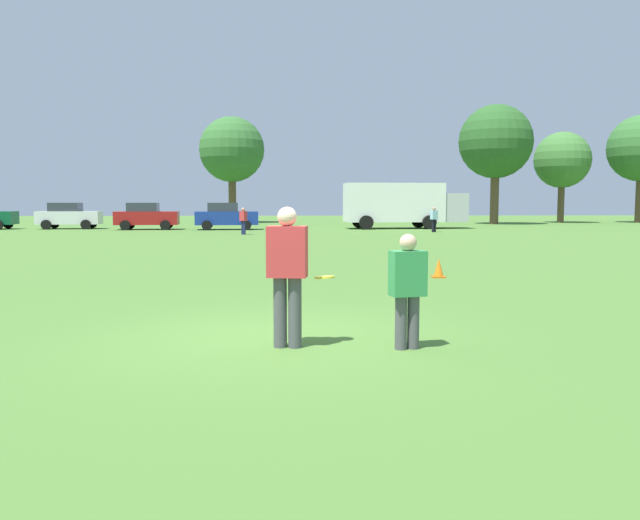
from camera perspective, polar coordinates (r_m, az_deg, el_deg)
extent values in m
plane|color=#47702D|center=(9.00, -4.07, -6.85)|extent=(160.03, 160.03, 0.00)
cylinder|color=#4C4C51|center=(8.34, -3.54, -4.62)|extent=(0.17, 0.17, 0.91)
cylinder|color=#4C4C51|center=(8.31, -2.23, -4.65)|extent=(0.17, 0.17, 0.91)
cube|color=red|center=(8.22, -2.91, 0.74)|extent=(0.54, 0.36, 0.65)
sphere|color=beige|center=(8.20, -2.93, 3.84)|extent=(0.25, 0.25, 0.25)
cylinder|color=#4C4C51|center=(8.35, 8.24, -5.45)|extent=(0.15, 0.15, 0.68)
cylinder|color=#4C4C51|center=(8.28, 7.16, -5.52)|extent=(0.15, 0.15, 0.68)
cube|color=#338C4C|center=(8.22, 7.76, -1.18)|extent=(0.48, 0.33, 0.57)
sphere|color=#D8AD8C|center=(8.19, 7.79, 1.54)|extent=(0.22, 0.22, 0.22)
cylinder|color=yellow|center=(8.49, 0.40, -1.53)|extent=(0.27, 0.27, 0.05)
cube|color=#D8590C|center=(16.30, 10.43, -1.47)|extent=(0.32, 0.32, 0.03)
cone|color=orange|center=(16.27, 10.44, -0.63)|extent=(0.24, 0.24, 0.45)
cylinder|color=black|center=(50.64, -25.83, 2.89)|extent=(0.67, 0.27, 0.66)
cube|color=silver|center=(48.32, -21.26, 3.51)|extent=(4.32, 2.11, 0.90)
cube|color=#2D333D|center=(48.37, -21.57, 4.35)|extent=(2.12, 1.79, 0.64)
cylinder|color=black|center=(49.01, -19.48, 3.05)|extent=(0.67, 0.27, 0.66)
cylinder|color=black|center=(47.06, -19.99, 2.96)|extent=(0.67, 0.27, 0.66)
cylinder|color=black|center=(49.63, -22.42, 2.98)|extent=(0.67, 0.27, 0.66)
cylinder|color=black|center=(47.71, -23.05, 2.89)|extent=(0.67, 0.27, 0.66)
cube|color=maroon|center=(45.51, -15.03, 3.60)|extent=(4.32, 2.11, 0.90)
cube|color=#2D333D|center=(45.53, -15.36, 4.50)|extent=(2.12, 1.79, 0.64)
cylinder|color=black|center=(46.36, -13.25, 3.11)|extent=(0.67, 0.27, 0.66)
cylinder|color=black|center=(44.37, -13.52, 3.02)|extent=(0.67, 0.27, 0.66)
cylinder|color=black|center=(46.70, -16.44, 3.05)|extent=(0.67, 0.27, 0.66)
cylinder|color=black|center=(44.74, -16.85, 2.95)|extent=(0.67, 0.27, 0.66)
cube|color=navy|center=(44.27, -8.24, 3.68)|extent=(4.32, 2.11, 0.90)
cube|color=#2D333D|center=(44.27, -8.57, 4.61)|extent=(2.12, 1.79, 0.64)
cylinder|color=black|center=(45.28, -6.55, 3.16)|extent=(0.67, 0.27, 0.66)
cylinder|color=black|center=(43.28, -6.53, 3.08)|extent=(0.67, 0.27, 0.66)
cylinder|color=black|center=(45.33, -9.85, 3.12)|extent=(0.67, 0.27, 0.66)
cylinder|color=black|center=(43.33, -9.98, 3.03)|extent=(0.67, 0.27, 0.66)
cube|color=white|center=(45.76, 6.51, 5.06)|extent=(6.97, 3.01, 2.70)
cube|color=#B2B2B7|center=(46.93, 11.52, 4.57)|extent=(1.97, 2.43, 2.00)
cylinder|color=black|center=(47.67, 8.70, 3.42)|extent=(0.98, 0.35, 0.96)
cylinder|color=black|center=(45.04, 9.65, 3.31)|extent=(0.98, 0.35, 0.96)
cylinder|color=black|center=(46.66, 3.46, 3.43)|extent=(0.98, 0.35, 0.96)
cylinder|color=black|center=(43.97, 4.11, 3.32)|extent=(0.98, 0.35, 0.96)
cylinder|color=#1E234C|center=(37.50, -6.86, 2.85)|extent=(0.15, 0.15, 0.79)
cylinder|color=#1E234C|center=(37.37, -6.70, 2.85)|extent=(0.15, 0.15, 0.79)
cube|color=red|center=(37.41, -6.79, 3.88)|extent=(0.47, 0.48, 0.56)
sphere|color=tan|center=(37.41, -6.80, 4.46)|extent=(0.21, 0.21, 0.21)
cylinder|color=black|center=(40.77, 9.94, 3.00)|extent=(0.15, 0.15, 0.79)
cylinder|color=black|center=(40.88, 10.11, 3.00)|extent=(0.15, 0.15, 0.79)
cube|color=#9EC6E5|center=(40.81, 10.04, 3.95)|extent=(0.49, 0.42, 0.56)
sphere|color=tan|center=(40.80, 10.05, 4.48)|extent=(0.21, 0.21, 0.21)
cylinder|color=brown|center=(58.94, -7.75, 5.27)|extent=(0.68, 0.68, 4.09)
sphere|color=#33662D|center=(59.12, -7.80, 9.66)|extent=(5.84, 5.84, 5.84)
cylinder|color=brown|center=(56.63, 15.15, 5.26)|extent=(0.72, 0.72, 4.31)
sphere|color=#285623|center=(56.85, 15.27, 10.07)|extent=(6.15, 6.15, 6.15)
cylinder|color=brown|center=(62.35, 20.51, 4.72)|extent=(0.58, 0.58, 3.51)
sphere|color=#3D7033|center=(62.46, 20.62, 8.28)|extent=(5.01, 5.01, 5.01)
cylinder|color=brown|center=(65.19, 26.38, 4.80)|extent=(0.69, 0.69, 4.16)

